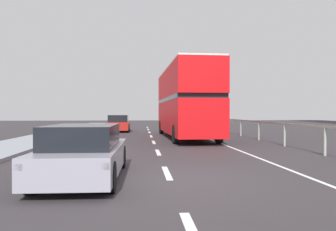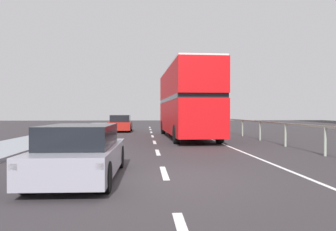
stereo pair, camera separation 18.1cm
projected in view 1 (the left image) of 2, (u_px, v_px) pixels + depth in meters
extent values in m
cube|color=#322D30|center=(169.00, 180.00, 8.17)|extent=(74.26, 120.00, 0.10)
cube|color=silver|center=(167.00, 173.00, 8.93)|extent=(0.16, 2.01, 0.01)
cube|color=silver|center=(158.00, 152.00, 13.49)|extent=(0.16, 2.01, 0.01)
cube|color=silver|center=(154.00, 142.00, 18.06)|extent=(0.16, 2.01, 0.01)
cube|color=silver|center=(151.00, 136.00, 22.63)|extent=(0.16, 2.01, 0.01)
cube|color=silver|center=(149.00, 132.00, 27.20)|extent=(0.16, 2.01, 0.01)
cube|color=silver|center=(148.00, 129.00, 31.77)|extent=(0.16, 2.01, 0.01)
cube|color=silver|center=(147.00, 127.00, 36.34)|extent=(0.16, 2.01, 0.01)
cube|color=silver|center=(221.00, 143.00, 17.42)|extent=(0.12, 46.00, 0.01)
cube|color=gray|center=(270.00, 123.00, 17.63)|extent=(0.08, 42.00, 0.08)
cylinder|color=gray|center=(325.00, 141.00, 12.41)|extent=(0.10, 0.10, 1.09)
cylinder|color=gray|center=(285.00, 135.00, 15.89)|extent=(0.10, 0.10, 1.09)
cylinder|color=gray|center=(259.00, 131.00, 19.38)|extent=(0.10, 0.10, 1.09)
cylinder|color=gray|center=(241.00, 128.00, 22.87)|extent=(0.10, 0.10, 1.09)
cylinder|color=gray|center=(228.00, 126.00, 26.36)|extent=(0.10, 0.10, 1.09)
cylinder|color=gray|center=(217.00, 124.00, 29.85)|extent=(0.10, 0.10, 1.09)
cylinder|color=gray|center=(209.00, 123.00, 33.34)|extent=(0.10, 0.10, 1.09)
cylinder|color=gray|center=(203.00, 122.00, 36.82)|extent=(0.10, 0.10, 1.09)
cube|color=red|center=(185.00, 117.00, 21.22)|extent=(2.82, 11.18, 1.98)
cube|color=black|center=(185.00, 100.00, 21.21)|extent=(2.83, 10.74, 0.24)
cube|color=red|center=(185.00, 84.00, 21.20)|extent=(2.82, 11.18, 1.78)
cube|color=silver|center=(185.00, 69.00, 21.19)|extent=(2.76, 10.96, 0.10)
cube|color=black|center=(174.00, 115.00, 26.72)|extent=(2.24, 0.11, 1.38)
cube|color=yellow|center=(174.00, 84.00, 26.70)|extent=(1.50, 0.08, 0.28)
cylinder|color=black|center=(161.00, 127.00, 25.23)|extent=(0.31, 1.01, 1.00)
cylinder|color=black|center=(191.00, 127.00, 25.48)|extent=(0.31, 1.01, 1.00)
cylinder|color=black|center=(176.00, 134.00, 17.16)|extent=(0.31, 1.01, 1.00)
cylinder|color=black|center=(219.00, 134.00, 17.42)|extent=(0.31, 1.01, 1.00)
cube|color=gray|center=(85.00, 159.00, 8.16)|extent=(1.81, 4.49, 0.62)
cube|color=black|center=(83.00, 136.00, 7.94)|extent=(1.57, 2.48, 0.52)
cube|color=red|center=(18.00, 167.00, 5.92)|extent=(0.16, 0.06, 0.12)
cube|color=red|center=(105.00, 166.00, 6.02)|extent=(0.16, 0.06, 0.12)
cylinder|color=black|center=(67.00, 157.00, 9.64)|extent=(0.21, 0.64, 0.64)
cylinder|color=black|center=(122.00, 157.00, 9.74)|extent=(0.21, 0.64, 0.64)
cylinder|color=black|center=(30.00, 178.00, 6.59)|extent=(0.21, 0.64, 0.64)
cylinder|color=black|center=(110.00, 177.00, 6.69)|extent=(0.21, 0.64, 0.64)
cube|color=maroon|center=(119.00, 126.00, 28.24)|extent=(1.80, 4.25, 0.66)
cube|color=black|center=(118.00, 118.00, 28.02)|extent=(1.59, 2.34, 0.57)
cube|color=red|center=(107.00, 125.00, 26.08)|extent=(0.16, 0.06, 0.12)
cube|color=red|center=(127.00, 125.00, 26.22)|extent=(0.16, 0.06, 0.12)
cylinder|color=black|center=(110.00, 127.00, 29.60)|extent=(0.20, 0.64, 0.64)
cylinder|color=black|center=(129.00, 127.00, 29.73)|extent=(0.20, 0.64, 0.64)
cylinder|color=black|center=(107.00, 129.00, 26.75)|extent=(0.20, 0.64, 0.64)
cylinder|color=black|center=(128.00, 129.00, 26.89)|extent=(0.20, 0.64, 0.64)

